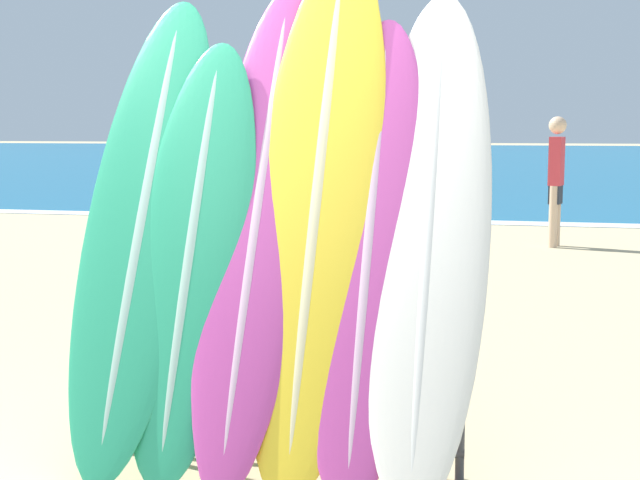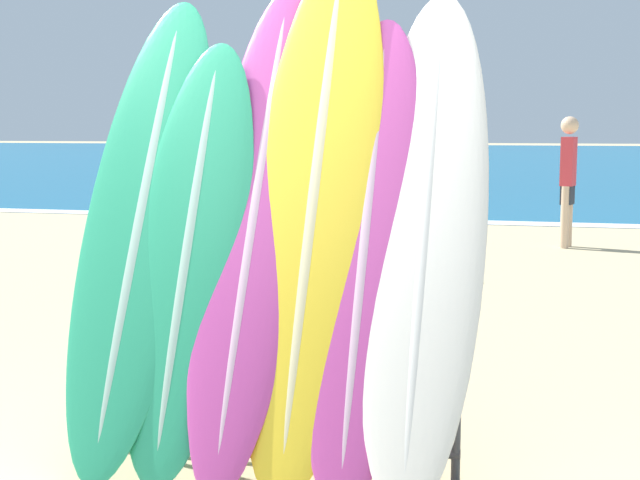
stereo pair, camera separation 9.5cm
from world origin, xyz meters
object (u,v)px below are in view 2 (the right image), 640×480
object	(u,v)px
surfboard_slot_2	(255,218)
surfboard_slot_5	(425,230)
person_near_water	(568,176)
surfboard_slot_3	(315,197)
surfboard_slot_0	(142,222)
surfboard_rack	(277,360)
surfboard_slot_1	(190,249)
surfboard_slot_4	(365,243)
person_mid_beach	(351,193)

from	to	relation	value
surfboard_slot_2	surfboard_slot_5	size ratio (longest dim) A/B	1.03
surfboard_slot_5	person_near_water	size ratio (longest dim) A/B	1.31
surfboard_slot_3	person_near_water	xyz separation A→B (m)	(1.32, 7.80, -0.31)
surfboard_slot_3	person_near_water	bearing A→B (deg)	80.42
person_near_water	surfboard_slot_5	bearing A→B (deg)	9.07
person_near_water	surfboard_slot_3	bearing A→B (deg)	5.40
surfboard_slot_0	surfboard_slot_5	world-z (taller)	surfboard_slot_0
surfboard_slot_2	person_near_water	world-z (taller)	surfboard_slot_2
surfboard_rack	surfboard_slot_2	xyz separation A→B (m)	(-0.13, 0.09, 0.63)
surfboard_slot_1	surfboard_slot_4	world-z (taller)	surfboard_slot_4
surfboard_rack	person_near_water	world-z (taller)	person_near_water
surfboard_slot_2	surfboard_slot_0	bearing A→B (deg)	-177.89
surfboard_slot_3	surfboard_slot_1	bearing A→B (deg)	-167.10
surfboard_slot_3	surfboard_slot_2	bearing A→B (deg)	-171.46
person_mid_beach	surfboard_slot_0	bearing A→B (deg)	86.57
surfboard_rack	person_near_water	bearing A→B (deg)	79.57
surfboard_slot_1	surfboard_slot_2	bearing A→B (deg)	16.90
surfboard_slot_3	surfboard_slot_5	size ratio (longest dim) A/B	1.12
surfboard_slot_1	person_near_water	world-z (taller)	surfboard_slot_1
surfboard_slot_2	surfboard_slot_4	world-z (taller)	surfboard_slot_2
surfboard_slot_1	surfboard_slot_5	bearing A→B (deg)	3.94
surfboard_slot_4	surfboard_slot_3	bearing A→B (deg)	160.54
surfboard_slot_0	surfboard_slot_3	bearing A→B (deg)	4.24
person_mid_beach	surfboard_rack	bearing A→B (deg)	93.64
surfboard_slot_5	person_near_water	bearing A→B (deg)	84.10
surfboard_slot_0	person_near_water	bearing A→B (deg)	74.80
surfboard_slot_4	surfboard_slot_2	bearing A→B (deg)	174.78
surfboard_rack	surfboard_slot_4	bearing A→B (deg)	6.04
surfboard_slot_0	surfboard_slot_2	distance (m)	0.55
surfboard_slot_2	person_mid_beach	distance (m)	5.37
surfboard_rack	person_mid_beach	world-z (taller)	person_mid_beach
surfboard_slot_2	surfboard_slot_3	xyz separation A→B (m)	(0.27, 0.04, 0.10)
person_near_water	person_mid_beach	size ratio (longest dim) A/B	1.08
surfboard_rack	person_mid_beach	bearing A→B (deg)	98.50
surfboard_rack	person_near_water	size ratio (longest dim) A/B	1.00
surfboard_slot_4	person_near_water	world-z (taller)	surfboard_slot_4
surfboard_slot_0	surfboard_slot_3	distance (m)	0.83
surfboard_slot_2	person_mid_beach	size ratio (longest dim) A/B	1.46
surfboard_slot_2	surfboard_slot_5	world-z (taller)	surfboard_slot_2
surfboard_slot_1	surfboard_slot_3	xyz separation A→B (m)	(0.55, 0.13, 0.24)
surfboard_slot_1	surfboard_slot_4	distance (m)	0.81
surfboard_slot_2	surfboard_slot_3	world-z (taller)	surfboard_slot_3
surfboard_slot_0	person_mid_beach	size ratio (longest dim) A/B	1.42
surfboard_slot_5	person_mid_beach	bearing A→B (deg)	105.26
surfboard_slot_1	surfboard_rack	bearing A→B (deg)	-0.32
surfboard_slot_4	person_mid_beach	size ratio (longest dim) A/B	1.34
surfboard_slot_0	surfboard_slot_4	distance (m)	1.07
surfboard_slot_2	surfboard_slot_4	distance (m)	0.53
surfboard_slot_5	person_mid_beach	world-z (taller)	surfboard_slot_5
surfboard_slot_4	person_mid_beach	distance (m)	5.51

